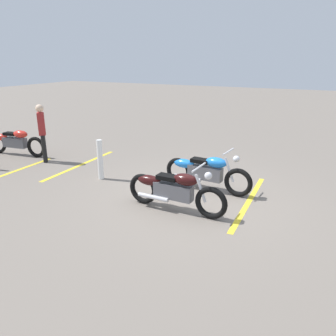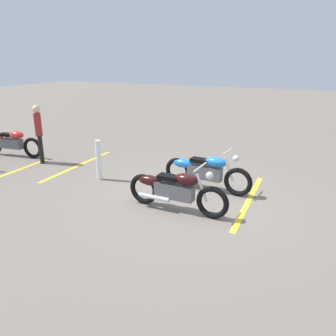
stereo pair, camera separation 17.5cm
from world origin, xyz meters
name	(u,v)px [view 2 (the right image)]	position (x,y,z in m)	size (l,w,h in m)	color
ground_plane	(193,199)	(0.00, 0.00, 0.00)	(60.00, 60.00, 0.00)	slate
motorcycle_bright_foreground	(204,171)	(-0.02, -0.69, 0.46)	(2.23, 0.62, 1.04)	black
motorcycle_dark_foreground	(174,189)	(0.16, 0.69, 0.46)	(2.23, 0.62, 1.04)	black
motorcycle_row_far_left	(10,142)	(6.54, -0.80, 0.45)	(2.20, 0.43, 0.83)	black
bystander_near_row	(39,131)	(5.12, -0.67, 0.97)	(0.31, 0.31, 1.73)	black
bollard_post	(99,160)	(2.66, -0.19, 0.52)	(0.14, 0.14, 1.04)	white
parking_stripe_near	(249,200)	(-1.16, -0.45, 0.00)	(3.20, 0.12, 0.01)	yellow
parking_stripe_mid	(78,165)	(3.93, -0.89, 0.00)	(3.20, 0.12, 0.01)	yellow
parking_stripe_far	(5,175)	(5.19, 0.64, 0.00)	(3.20, 0.12, 0.01)	yellow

